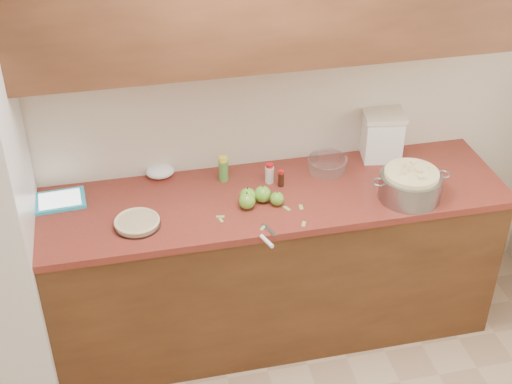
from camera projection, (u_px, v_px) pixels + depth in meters
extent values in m
plane|color=beige|center=(240.00, 102.00, 3.71)|extent=(3.60, 0.00, 3.60)
cube|color=#573218|center=(254.00, 269.00, 3.92)|extent=(2.60, 0.65, 0.88)
cube|color=maroon|center=(254.00, 200.00, 3.66)|extent=(2.64, 0.68, 0.04)
cylinder|color=silver|center=(137.00, 223.00, 3.43)|extent=(0.23, 0.23, 0.03)
cylinder|color=#D6BC87|center=(137.00, 223.00, 3.43)|extent=(0.21, 0.21, 0.03)
torus|color=#D6BC87|center=(137.00, 221.00, 3.43)|extent=(0.22, 0.22, 0.02)
cylinder|color=gray|center=(410.00, 186.00, 3.61)|extent=(0.31, 0.31, 0.13)
torus|color=gray|center=(379.00, 182.00, 3.55)|extent=(0.07, 0.07, 0.01)
torus|color=gray|center=(443.00, 174.00, 3.61)|extent=(0.07, 0.07, 0.01)
cylinder|color=beige|center=(410.00, 184.00, 3.60)|extent=(0.27, 0.27, 0.14)
cube|color=white|center=(381.00, 136.00, 3.92)|extent=(0.23, 0.23, 0.25)
cube|color=beige|center=(384.00, 114.00, 3.85)|extent=(0.25, 0.25, 0.02)
cube|color=#28A8C3|center=(60.00, 201.00, 3.61)|extent=(0.26, 0.21, 0.02)
cube|color=white|center=(60.00, 199.00, 3.60)|extent=(0.22, 0.16, 0.00)
cube|color=gray|center=(269.00, 230.00, 3.42)|extent=(0.05, 0.11, 0.00)
cylinder|color=white|center=(267.00, 241.00, 3.33)|extent=(0.05, 0.10, 0.02)
cylinder|color=#4C8C38|center=(223.00, 171.00, 3.75)|extent=(0.05, 0.05, 0.12)
cylinder|color=yellow|center=(223.00, 159.00, 3.71)|extent=(0.04, 0.04, 0.02)
cylinder|color=beige|center=(269.00, 175.00, 3.74)|extent=(0.05, 0.05, 0.09)
cylinder|color=red|center=(270.00, 165.00, 3.71)|extent=(0.04, 0.04, 0.02)
cylinder|color=black|center=(281.00, 179.00, 3.72)|extent=(0.03, 0.03, 0.08)
cylinder|color=red|center=(281.00, 172.00, 3.69)|extent=(0.03, 0.03, 0.02)
cylinder|color=silver|center=(327.00, 164.00, 3.84)|extent=(0.20, 0.20, 0.08)
torus|color=silver|center=(328.00, 159.00, 3.82)|extent=(0.21, 0.21, 0.01)
ellipsoid|color=white|center=(160.00, 171.00, 3.79)|extent=(0.17, 0.15, 0.06)
sphere|color=#5F9C28|center=(248.00, 196.00, 3.58)|extent=(0.09, 0.09, 0.09)
cylinder|color=#3F2D19|center=(248.00, 188.00, 3.55)|extent=(0.01, 0.01, 0.01)
sphere|color=#5F9C28|center=(263.00, 194.00, 3.59)|extent=(0.09, 0.09, 0.09)
cylinder|color=#3F2D19|center=(263.00, 186.00, 3.57)|extent=(0.01, 0.01, 0.01)
sphere|color=#5F9C28|center=(247.00, 201.00, 3.54)|extent=(0.08, 0.08, 0.08)
cylinder|color=#3F2D19|center=(247.00, 193.00, 3.52)|extent=(0.01, 0.01, 0.01)
sphere|color=#5F9C28|center=(277.00, 199.00, 3.57)|extent=(0.07, 0.07, 0.07)
cylinder|color=#3F2D19|center=(277.00, 192.00, 3.55)|extent=(0.01, 0.01, 0.01)
cube|color=#85AB53|center=(220.00, 217.00, 3.50)|extent=(0.04, 0.02, 0.00)
cube|color=#85AB53|center=(263.00, 228.00, 3.42)|extent=(0.03, 0.04, 0.00)
cube|color=#85AB53|center=(301.00, 207.00, 3.57)|extent=(0.02, 0.05, 0.00)
cube|color=#85AB53|center=(304.00, 224.00, 3.45)|extent=(0.03, 0.05, 0.00)
cube|color=#85AB53|center=(287.00, 208.00, 3.56)|extent=(0.04, 0.05, 0.00)
cube|color=#85AB53|center=(221.00, 220.00, 3.48)|extent=(0.02, 0.04, 0.00)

